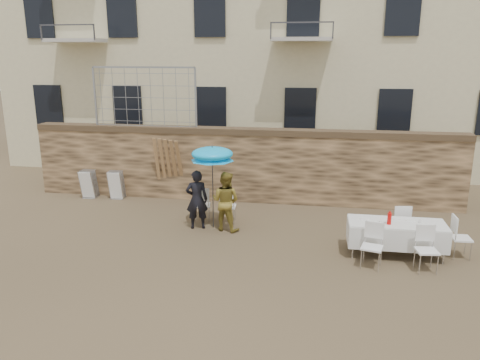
% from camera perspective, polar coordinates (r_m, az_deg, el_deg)
% --- Properties ---
extents(ground, '(80.00, 80.00, 0.00)m').
position_cam_1_polar(ground, '(9.97, -4.40, -10.98)').
color(ground, brown).
rests_on(ground, ground).
extents(stone_wall, '(13.00, 0.50, 2.20)m').
position_cam_1_polar(stone_wall, '(14.24, 0.24, 1.79)').
color(stone_wall, brown).
rests_on(stone_wall, ground).
extents(chain_link_fence, '(3.20, 0.06, 1.80)m').
position_cam_1_polar(chain_link_fence, '(14.69, -11.56, 9.81)').
color(chain_link_fence, gray).
rests_on(chain_link_fence, stone_wall).
extents(man_suit, '(0.64, 0.50, 1.55)m').
position_cam_1_polar(man_suit, '(12.04, -5.28, -2.39)').
color(man_suit, black).
rests_on(man_suit, ground).
extents(woman_dress, '(0.88, 0.76, 1.54)m').
position_cam_1_polar(woman_dress, '(11.88, -1.77, -2.59)').
color(woman_dress, gold).
rests_on(woman_dress, ground).
extents(umbrella, '(1.10, 1.10, 2.01)m').
position_cam_1_polar(umbrella, '(11.75, -3.40, 2.89)').
color(umbrella, '#3F3F44').
rests_on(umbrella, ground).
extents(couple_chair_left, '(0.56, 0.56, 0.96)m').
position_cam_1_polar(couple_chair_left, '(12.63, -4.63, -2.92)').
color(couple_chair_left, white).
rests_on(couple_chair_left, ground).
extents(couple_chair_right, '(0.51, 0.51, 0.96)m').
position_cam_1_polar(couple_chair_right, '(12.49, -1.50, -3.09)').
color(couple_chair_right, white).
rests_on(couple_chair_right, ground).
extents(banquet_table, '(2.10, 0.85, 0.78)m').
position_cam_1_polar(banquet_table, '(10.97, 18.60, -5.13)').
color(banquet_table, silver).
rests_on(banquet_table, ground).
extents(soda_bottle, '(0.09, 0.09, 0.26)m').
position_cam_1_polar(soda_bottle, '(10.74, 17.75, -4.50)').
color(soda_bottle, red).
rests_on(soda_bottle, banquet_table).
extents(table_chair_front_left, '(0.58, 0.58, 0.96)m').
position_cam_1_polar(table_chair_front_left, '(10.28, 15.79, -7.78)').
color(table_chair_front_left, white).
rests_on(table_chair_front_left, ground).
extents(table_chair_front_right, '(0.54, 0.54, 0.96)m').
position_cam_1_polar(table_chair_front_right, '(10.47, 21.83, -7.89)').
color(table_chair_front_right, white).
rests_on(table_chair_front_right, ground).
extents(table_chair_back, '(0.55, 0.55, 0.96)m').
position_cam_1_polar(table_chair_back, '(11.83, 18.87, -4.98)').
color(table_chair_back, white).
rests_on(table_chair_back, ground).
extents(table_chair_side, '(0.50, 0.50, 0.96)m').
position_cam_1_polar(table_chair_side, '(11.46, 25.37, -6.30)').
color(table_chair_side, white).
rests_on(table_chair_side, ground).
extents(chair_stack_left, '(0.46, 0.47, 0.92)m').
position_cam_1_polar(chair_stack_left, '(15.50, -17.68, -0.28)').
color(chair_stack_left, white).
rests_on(chair_stack_left, ground).
extents(chair_stack_right, '(0.46, 0.40, 0.92)m').
position_cam_1_polar(chair_stack_right, '(15.12, -14.63, -0.43)').
color(chair_stack_right, white).
rests_on(chair_stack_right, ground).
extents(wood_planks, '(0.70, 0.20, 2.00)m').
position_cam_1_polar(wood_planks, '(14.48, -8.85, 1.42)').
color(wood_planks, '#A37749').
rests_on(wood_planks, ground).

